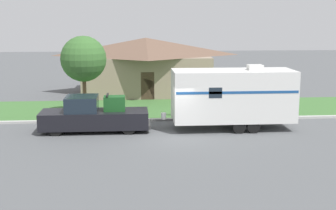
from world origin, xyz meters
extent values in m
plane|color=#515456|center=(0.00, 0.00, 0.00)|extent=(120.00, 120.00, 0.00)
cube|color=#ADADA8|center=(0.00, 3.75, 0.07)|extent=(80.00, 0.30, 0.14)
cube|color=#3D6B33|center=(0.00, 7.40, 0.01)|extent=(80.00, 7.00, 0.03)
cube|color=gray|center=(-0.79, 14.20, 1.54)|extent=(9.93, 6.58, 3.09)
pyramid|color=brown|center=(-0.79, 14.20, 3.79)|extent=(10.73, 7.11, 1.40)
cube|color=#4C3828|center=(-0.79, 10.94, 1.05)|extent=(1.00, 0.06, 2.10)
cylinder|color=black|center=(-6.01, 0.66, 0.40)|extent=(0.80, 0.28, 0.80)
cylinder|color=black|center=(-6.01, 2.30, 0.40)|extent=(0.80, 0.28, 0.80)
cylinder|color=black|center=(-2.17, 0.66, 0.40)|extent=(0.80, 0.28, 0.80)
cylinder|color=black|center=(-2.17, 2.30, 0.40)|extent=(0.80, 0.28, 0.80)
cube|color=black|center=(-5.29, 1.48, 0.68)|extent=(3.30, 2.00, 0.91)
cube|color=#19232D|center=(-4.69, 1.48, 1.54)|extent=(1.72, 1.84, 0.82)
cube|color=black|center=(-2.38, 1.48, 0.68)|extent=(2.51, 2.00, 0.91)
cube|color=#333333|center=(-1.06, 1.48, 0.34)|extent=(0.12, 1.80, 0.20)
cube|color=#194C1E|center=(-2.93, 1.48, 1.53)|extent=(1.15, 0.84, 0.80)
cube|color=black|center=(-3.30, 1.48, 2.01)|extent=(0.10, 0.93, 0.08)
cylinder|color=black|center=(3.75, 0.38, 0.35)|extent=(0.70, 0.22, 0.70)
cylinder|color=black|center=(3.75, 2.58, 0.35)|extent=(0.70, 0.22, 0.70)
cylinder|color=black|center=(4.52, 0.38, 0.35)|extent=(0.70, 0.22, 0.70)
cylinder|color=black|center=(4.52, 2.58, 0.35)|extent=(0.70, 0.22, 0.70)
cube|color=silver|center=(3.60, 1.48, 1.90)|extent=(6.68, 2.48, 2.79)
cube|color=navy|center=(3.60, 0.24, 2.25)|extent=(6.55, 0.01, 0.14)
cube|color=#383838|center=(-0.31, 1.48, 0.56)|extent=(1.13, 0.12, 0.10)
cylinder|color=silver|center=(-0.25, 1.48, 0.79)|extent=(0.28, 0.28, 0.36)
cube|color=silver|center=(4.80, 1.48, 3.44)|extent=(0.80, 0.68, 0.28)
cube|color=#19232D|center=(2.40, 0.24, 2.25)|extent=(0.70, 0.01, 0.56)
cylinder|color=brown|center=(0.92, 4.77, 0.54)|extent=(0.09, 0.09, 1.08)
cube|color=black|center=(0.92, 4.77, 1.19)|extent=(0.48, 0.20, 0.22)
cylinder|color=brown|center=(-4.93, 5.53, 1.27)|extent=(0.24, 0.24, 2.55)
sphere|color=#38662D|center=(-4.93, 5.53, 3.61)|extent=(2.84, 2.84, 2.84)
camera|label=1|loc=(-1.99, -23.66, 6.23)|focal=50.00mm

